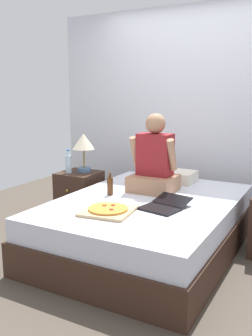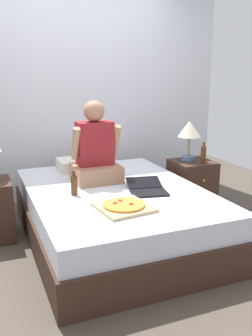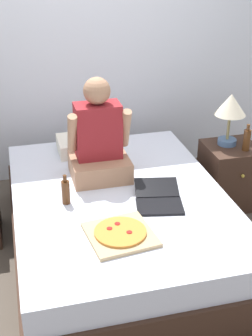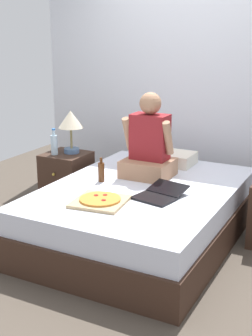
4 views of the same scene
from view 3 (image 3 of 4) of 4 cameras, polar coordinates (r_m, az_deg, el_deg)
ground_plane at (r=3.68m, az=-0.78°, el=-9.81°), size 5.84×5.84×0.00m
wall_back at (r=4.46m, az=-5.36°, el=14.51°), size 3.84×0.12×2.50m
bed at (r=3.54m, az=-0.80°, el=-6.65°), size 1.56×2.15×0.49m
nightstand_right at (r=4.21m, az=12.46°, el=-0.86°), size 0.44×0.47×0.56m
lamp_on_right_nightstand at (r=4.00m, az=12.62°, el=7.12°), size 0.26×0.26×0.45m
beer_bottle at (r=4.01m, az=14.50°, el=3.37°), size 0.06×0.06×0.23m
pillow at (r=4.06m, az=-4.62°, el=2.93°), size 0.52×0.34×0.12m
person_seated at (r=3.54m, az=-3.35°, el=3.22°), size 0.47×0.40×0.78m
laptop at (r=3.30m, az=3.99°, el=-3.90°), size 0.39×0.47×0.07m
pizza_box at (r=2.95m, az=-0.70°, el=-8.02°), size 0.45×0.45×0.05m
beer_bottle_on_bed at (r=3.27m, az=-7.36°, el=-2.88°), size 0.06×0.06×0.22m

